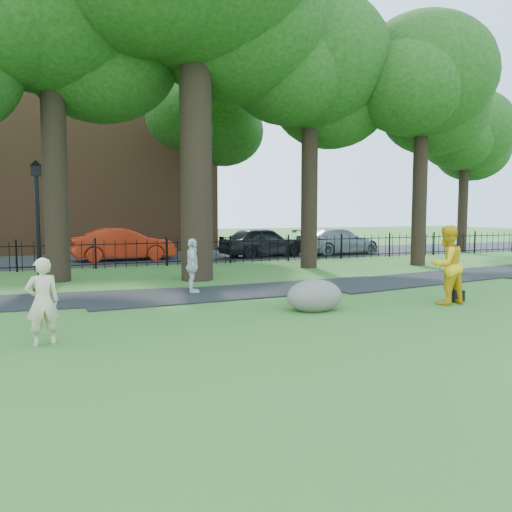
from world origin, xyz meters
name	(u,v)px	position (x,y,z in m)	size (l,w,h in m)	color
ground	(283,319)	(0.00, 0.00, 0.00)	(120.00, 120.00, 0.00)	#306523
footpath	(257,291)	(1.00, 3.90, 0.00)	(36.00, 2.60, 0.03)	black
street	(150,258)	(0.00, 16.00, 0.00)	(80.00, 7.00, 0.02)	black
iron_fence	(166,252)	(0.00, 12.00, 0.60)	(44.00, 0.04, 1.20)	black
brick_building	(60,154)	(-4.00, 24.00, 6.00)	(18.00, 8.00, 12.00)	brown
tree_row	(198,54)	(0.52, 8.40, 8.15)	(26.82, 7.96, 12.42)	black
woman	(43,302)	(-4.88, -0.33, 0.78)	(0.57, 0.38, 1.57)	#D1B490
man	(447,265)	(4.68, 0.08, 1.02)	(0.99, 0.77, 2.03)	#EDAA14
pedestrian	(192,266)	(-0.92, 4.21, 0.80)	(0.94, 0.39, 1.61)	silver
boulder	(315,294)	(1.14, 0.63, 0.41)	(1.39, 1.05, 0.81)	slate
lamppost	(38,229)	(-5.04, 5.80, 1.89)	(0.38, 0.38, 3.85)	black
backpack	(456,296)	(5.22, 0.26, 0.15)	(0.39, 0.24, 0.29)	black
red_bag	(303,300)	(1.27, 1.44, 0.12)	(0.36, 0.22, 0.24)	maroon
red_sedan	(123,244)	(-1.43, 15.22, 0.80)	(1.70, 4.88, 1.61)	#A9220D
grey_car	(263,242)	(5.71, 14.54, 0.80)	(1.90, 4.71, 1.60)	black
silver_car	(338,241)	(10.22, 14.30, 0.74)	(2.07, 5.09, 1.48)	gray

